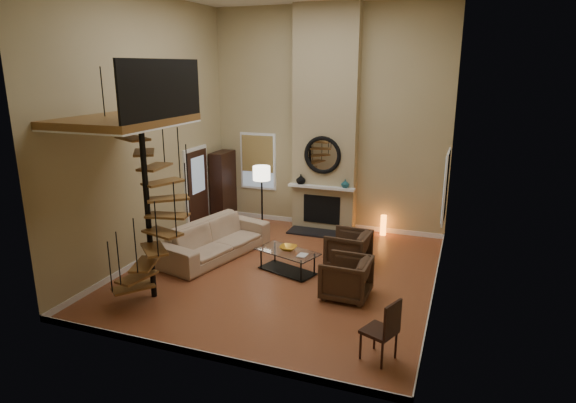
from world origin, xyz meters
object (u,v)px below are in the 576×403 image
(hutch, at_px, (223,186))
(armchair_near, at_px, (352,250))
(coffee_table, at_px, (287,259))
(armchair_far, at_px, (350,279))
(side_chair, at_px, (384,328))
(sofa, at_px, (216,239))
(floor_lamp, at_px, (262,179))
(accent_lamp, at_px, (383,225))

(hutch, xyz_separation_m, armchair_near, (4.01, -1.95, -0.60))
(hutch, xyz_separation_m, coffee_table, (2.86, -2.73, -0.67))
(armchair_near, relative_size, armchair_far, 1.01)
(armchair_far, height_order, side_chair, side_chair)
(sofa, height_order, armchair_far, sofa)
(coffee_table, height_order, floor_lamp, floor_lamp)
(armchair_near, bearing_deg, armchair_far, 16.02)
(sofa, xyz_separation_m, armchair_near, (2.94, 0.50, -0.04))
(armchair_far, bearing_deg, sofa, -104.77)
(armchair_near, xyz_separation_m, side_chair, (1.22, -3.27, 0.17))
(floor_lamp, bearing_deg, side_chair, -49.86)
(hutch, height_order, floor_lamp, hutch)
(hutch, relative_size, accent_lamp, 3.60)
(armchair_far, xyz_separation_m, accent_lamp, (-0.02, 3.62, -0.10))
(side_chair, bearing_deg, floor_lamp, 130.14)
(armchair_far, bearing_deg, side_chair, 28.01)
(coffee_table, relative_size, accent_lamp, 2.73)
(sofa, xyz_separation_m, armchair_far, (3.25, -0.94, -0.04))
(armchair_far, distance_m, side_chair, 2.05)
(sofa, relative_size, accent_lamp, 5.15)
(hutch, distance_m, side_chair, 7.41)
(sofa, bearing_deg, armchair_far, -92.12)
(hutch, relative_size, side_chair, 1.95)
(hutch, distance_m, armchair_far, 5.52)
(armchair_near, xyz_separation_m, accent_lamp, (0.29, 2.18, -0.10))
(armchair_far, height_order, floor_lamp, floor_lamp)
(sofa, bearing_deg, hutch, 37.60)
(sofa, xyz_separation_m, coffee_table, (1.79, -0.28, -0.11))
(armchair_far, xyz_separation_m, side_chair, (0.92, -1.83, 0.17))
(side_chair, bearing_deg, coffee_table, 133.69)
(hutch, bearing_deg, side_chair, -44.91)
(sofa, height_order, side_chair, side_chair)
(coffee_table, relative_size, side_chair, 1.48)
(armchair_near, height_order, side_chair, side_chair)
(coffee_table, distance_m, floor_lamp, 2.70)
(floor_lamp, bearing_deg, armchair_far, -42.88)
(accent_lamp, xyz_separation_m, side_chair, (0.93, -5.45, 0.28))
(coffee_table, distance_m, accent_lamp, 3.29)
(armchair_near, bearing_deg, sofa, -76.33)
(coffee_table, bearing_deg, armchair_far, -24.40)
(armchair_near, distance_m, coffee_table, 1.39)
(coffee_table, bearing_deg, accent_lamp, 63.97)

